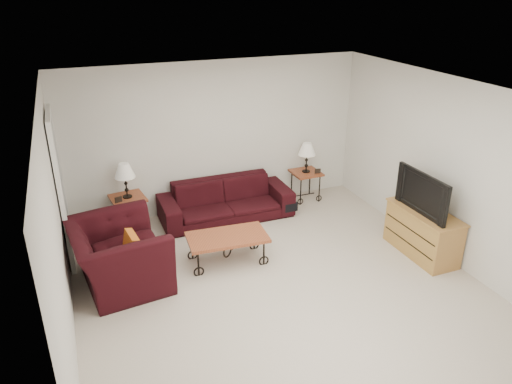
{
  "coord_description": "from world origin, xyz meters",
  "views": [
    {
      "loc": [
        -2.21,
        -4.89,
        3.64
      ],
      "look_at": [
        0.0,
        0.7,
        1.0
      ],
      "focal_mm": 34.05,
      "sensor_mm": 36.0,
      "label": 1
    }
  ],
  "objects_px": {
    "coffee_table": "(228,249)",
    "backpack": "(288,202)",
    "lamp_right": "(307,158)",
    "armchair": "(119,255)",
    "side_table_left": "(129,213)",
    "sofa": "(226,200)",
    "side_table_right": "(305,186)",
    "tv_stand": "(422,233)",
    "television": "(428,192)",
    "lamp_left": "(126,181)"
  },
  "relations": [
    {
      "from": "side_table_right",
      "to": "coffee_table",
      "type": "relative_size",
      "value": 0.49
    },
    {
      "from": "side_table_left",
      "to": "lamp_right",
      "type": "xyz_separation_m",
      "value": [
        3.09,
        -0.0,
        0.52
      ]
    },
    {
      "from": "sofa",
      "to": "side_table_right",
      "type": "distance_m",
      "value": 1.56
    },
    {
      "from": "lamp_left",
      "to": "backpack",
      "type": "xyz_separation_m",
      "value": [
        2.53,
        -0.45,
        -0.6
      ]
    },
    {
      "from": "side_table_left",
      "to": "lamp_right",
      "type": "distance_m",
      "value": 3.13
    },
    {
      "from": "lamp_right",
      "to": "armchair",
      "type": "xyz_separation_m",
      "value": [
        -3.42,
        -1.48,
        -0.38
      ]
    },
    {
      "from": "side_table_right",
      "to": "tv_stand",
      "type": "xyz_separation_m",
      "value": [
        0.69,
        -2.3,
        0.07
      ]
    },
    {
      "from": "sofa",
      "to": "lamp_right",
      "type": "relative_size",
      "value": 4.07
    },
    {
      "from": "side_table_right",
      "to": "television",
      "type": "distance_m",
      "value": 2.5
    },
    {
      "from": "coffee_table",
      "to": "backpack",
      "type": "bearing_deg",
      "value": 36.64
    },
    {
      "from": "sofa",
      "to": "tv_stand",
      "type": "xyz_separation_m",
      "value": [
        2.24,
        -2.12,
        0.02
      ]
    },
    {
      "from": "side_table_left",
      "to": "side_table_right",
      "type": "relative_size",
      "value": 1.04
    },
    {
      "from": "side_table_right",
      "to": "coffee_table",
      "type": "distance_m",
      "value": 2.47
    },
    {
      "from": "lamp_left",
      "to": "backpack",
      "type": "bearing_deg",
      "value": -9.97
    },
    {
      "from": "sofa",
      "to": "side_table_right",
      "type": "xyz_separation_m",
      "value": [
        1.55,
        0.18,
        -0.05
      ]
    },
    {
      "from": "side_table_right",
      "to": "armchair",
      "type": "relative_size",
      "value": 0.41
    },
    {
      "from": "side_table_left",
      "to": "television",
      "type": "relative_size",
      "value": 0.55
    },
    {
      "from": "lamp_left",
      "to": "tv_stand",
      "type": "xyz_separation_m",
      "value": [
        3.78,
        -2.3,
        -0.49
      ]
    },
    {
      "from": "coffee_table",
      "to": "tv_stand",
      "type": "xyz_separation_m",
      "value": [
        2.65,
        -0.81,
        0.13
      ]
    },
    {
      "from": "side_table_right",
      "to": "lamp_right",
      "type": "xyz_separation_m",
      "value": [
        0.0,
        0.0,
        0.53
      ]
    },
    {
      "from": "lamp_right",
      "to": "television",
      "type": "height_order",
      "value": "television"
    },
    {
      "from": "side_table_left",
      "to": "lamp_right",
      "type": "height_order",
      "value": "lamp_right"
    },
    {
      "from": "side_table_left",
      "to": "coffee_table",
      "type": "xyz_separation_m",
      "value": [
        1.12,
        -1.5,
        -0.07
      ]
    },
    {
      "from": "lamp_right",
      "to": "sofa",
      "type": "bearing_deg",
      "value": -173.38
    },
    {
      "from": "lamp_right",
      "to": "side_table_left",
      "type": "bearing_deg",
      "value": 180.0
    },
    {
      "from": "side_table_right",
      "to": "tv_stand",
      "type": "height_order",
      "value": "tv_stand"
    },
    {
      "from": "lamp_left",
      "to": "coffee_table",
      "type": "relative_size",
      "value": 0.51
    },
    {
      "from": "tv_stand",
      "to": "television",
      "type": "bearing_deg",
      "value": 180.0
    },
    {
      "from": "lamp_left",
      "to": "television",
      "type": "bearing_deg",
      "value": -31.51
    },
    {
      "from": "backpack",
      "to": "tv_stand",
      "type": "bearing_deg",
      "value": -60.95
    },
    {
      "from": "lamp_right",
      "to": "tv_stand",
      "type": "bearing_deg",
      "value": -73.34
    },
    {
      "from": "sofa",
      "to": "side_table_left",
      "type": "xyz_separation_m",
      "value": [
        -1.54,
        0.18,
        -0.04
      ]
    },
    {
      "from": "lamp_left",
      "to": "coffee_table",
      "type": "height_order",
      "value": "lamp_left"
    },
    {
      "from": "lamp_left",
      "to": "lamp_right",
      "type": "height_order",
      "value": "lamp_left"
    },
    {
      "from": "sofa",
      "to": "lamp_right",
      "type": "bearing_deg",
      "value": 6.62
    },
    {
      "from": "side_table_right",
      "to": "lamp_right",
      "type": "height_order",
      "value": "lamp_right"
    },
    {
      "from": "side_table_right",
      "to": "side_table_left",
      "type": "bearing_deg",
      "value": 180.0
    },
    {
      "from": "sofa",
      "to": "armchair",
      "type": "height_order",
      "value": "armchair"
    },
    {
      "from": "lamp_right",
      "to": "armchair",
      "type": "relative_size",
      "value": 0.41
    },
    {
      "from": "side_table_left",
      "to": "side_table_right",
      "type": "xyz_separation_m",
      "value": [
        3.09,
        -0.0,
        -0.01
      ]
    },
    {
      "from": "side_table_right",
      "to": "armchair",
      "type": "distance_m",
      "value": 3.73
    },
    {
      "from": "side_table_right",
      "to": "backpack",
      "type": "xyz_separation_m",
      "value": [
        -0.55,
        -0.45,
        -0.04
      ]
    },
    {
      "from": "sofa",
      "to": "backpack",
      "type": "distance_m",
      "value": 1.04
    },
    {
      "from": "armchair",
      "to": "side_table_right",
      "type": "bearing_deg",
      "value": -73.18
    },
    {
      "from": "lamp_left",
      "to": "coffee_table",
      "type": "bearing_deg",
      "value": -53.1
    },
    {
      "from": "coffee_table",
      "to": "armchair",
      "type": "relative_size",
      "value": 0.85
    },
    {
      "from": "lamp_left",
      "to": "tv_stand",
      "type": "height_order",
      "value": "lamp_left"
    },
    {
      "from": "sofa",
      "to": "side_table_left",
      "type": "distance_m",
      "value": 1.55
    },
    {
      "from": "side_table_left",
      "to": "backpack",
      "type": "distance_m",
      "value": 2.57
    },
    {
      "from": "coffee_table",
      "to": "armchair",
      "type": "height_order",
      "value": "armchair"
    }
  ]
}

